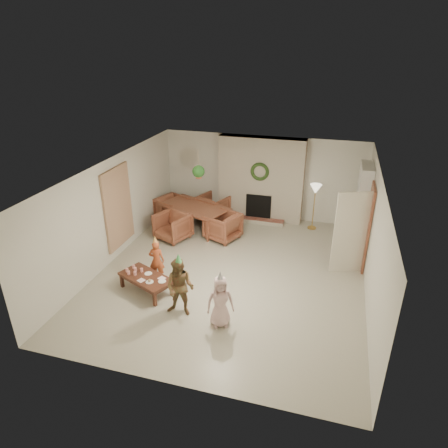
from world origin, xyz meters
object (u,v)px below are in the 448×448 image
(dining_chair_far, at_px, (213,207))
(child_red, at_px, (157,261))
(dining_table, at_px, (194,217))
(dining_chair_near, at_px, (173,226))
(dining_chair_right, at_px, (223,226))
(child_pink, at_px, (220,302))
(child_plaid, at_px, (180,288))
(dining_chair_left, at_px, (173,209))
(coffee_table_top, at_px, (146,277))

(dining_chair_far, bearing_deg, child_red, 109.05)
(dining_table, height_order, dining_chair_far, dining_chair_far)
(dining_chair_near, xyz_separation_m, dining_chair_far, (0.64, 1.58, 0.00))
(dining_chair_far, relative_size, dining_chair_right, 1.00)
(dining_chair_right, distance_m, child_pink, 3.65)
(dining_chair_near, xyz_separation_m, child_plaid, (1.43, -3.02, 0.24))
(dining_chair_left, relative_size, child_red, 0.85)
(dining_chair_near, bearing_deg, dining_table, 90.00)
(dining_table, xyz_separation_m, dining_chair_far, (0.32, 0.79, 0.04))
(dining_chair_far, distance_m, child_red, 3.57)
(dining_chair_near, height_order, child_plaid, child_plaid)
(dining_chair_near, relative_size, child_red, 0.85)
(dining_table, height_order, dining_chair_left, dining_chair_left)
(dining_chair_far, relative_size, coffee_table_top, 0.69)
(dining_chair_left, relative_size, child_pink, 0.78)
(coffee_table_top, xyz_separation_m, child_plaid, (1.01, -0.53, 0.27))
(dining_chair_near, bearing_deg, dining_chair_far, 90.00)
(child_plaid, bearing_deg, dining_table, 105.92)
(dining_chair_right, height_order, child_plaid, child_plaid)
(dining_chair_near, xyz_separation_m, child_pink, (2.28, -3.13, 0.15))
(dining_chair_right, bearing_deg, child_red, 2.25)
(dining_chair_far, relative_size, child_pink, 0.78)
(child_plaid, xyz_separation_m, child_pink, (0.85, -0.11, -0.08))
(dining_chair_right, distance_m, child_plaid, 3.41)
(dining_chair_left, bearing_deg, dining_chair_far, -45.00)
(dining_chair_near, distance_m, dining_chair_right, 1.36)
(dining_chair_far, relative_size, child_red, 0.85)
(coffee_table_top, distance_m, child_pink, 1.98)
(dining_chair_far, xyz_separation_m, child_red, (-0.20, -3.56, 0.11))
(child_red, distance_m, child_plaid, 1.43)
(child_pink, bearing_deg, dining_chair_right, 80.85)
(dining_chair_near, height_order, child_red, child_red)
(dining_table, distance_m, dining_chair_left, 0.85)
(dining_table, relative_size, child_pink, 1.83)
(dining_chair_near, bearing_deg, dining_chair_left, 135.00)
(child_pink, bearing_deg, child_plaid, 147.77)
(coffee_table_top, relative_size, child_pink, 1.13)
(child_red, bearing_deg, child_plaid, 122.36)
(dining_chair_left, relative_size, child_plaid, 0.68)
(dining_chair_right, relative_size, child_pink, 0.78)
(dining_table, height_order, child_pink, child_pink)
(dining_chair_right, xyz_separation_m, child_red, (-0.86, -2.37, 0.11))
(dining_chair_right, bearing_deg, child_plaid, 24.25)
(dining_chair_far, distance_m, coffee_table_top, 4.08)
(coffee_table_top, bearing_deg, dining_table, 115.33)
(dining_chair_left, distance_m, child_red, 3.23)
(coffee_table_top, xyz_separation_m, child_red, (0.03, 0.51, 0.14))
(dining_chair_left, bearing_deg, dining_chair_right, -90.00)
(dining_chair_far, bearing_deg, dining_chair_near, 90.00)
(dining_table, xyz_separation_m, coffee_table_top, (0.10, -3.28, 0.00))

